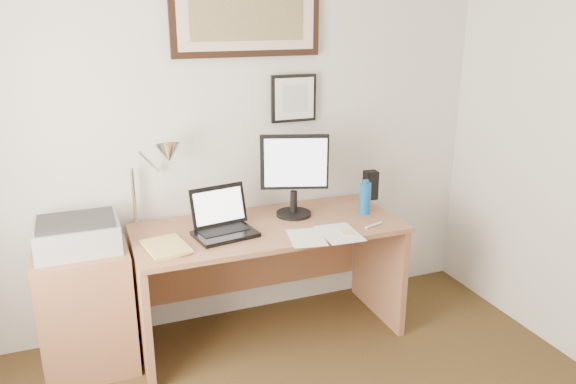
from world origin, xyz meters
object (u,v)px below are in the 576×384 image
book (147,251)px  lcd_monitor (294,171)px  desk (264,256)px  printer (78,235)px  side_cabinet (87,311)px  water_bottle (365,199)px  laptop (223,224)px

book → lcd_monitor: lcd_monitor is taller
desk → lcd_monitor: 0.57m
printer → side_cabinet: bearing=-86.0°
lcd_monitor → printer: (-1.28, -0.02, -0.22)m
water_bottle → lcd_monitor: size_ratio=0.39×
book → desk: size_ratio=0.18×
side_cabinet → book: size_ratio=2.53×
lcd_monitor → desk: bearing=-175.3°
lcd_monitor → printer: lcd_monitor is taller
water_bottle → lcd_monitor: 0.49m
desk → water_bottle: bearing=-9.7°
desk → printer: printer is taller
side_cabinet → book: book is taller
side_cabinet → printer: 0.45m
book → printer: bearing=146.1°
book → desk: (0.73, 0.23, -0.25)m
book → printer: printer is taller
book → lcd_monitor: (0.94, 0.25, 0.28)m
side_cabinet → desk: size_ratio=0.46×
laptop → book: bearing=-164.0°
lcd_monitor → laptop: bearing=-166.4°
water_bottle → printer: water_bottle is taller
side_cabinet → water_bottle: size_ratio=3.60×
book → printer: (-0.34, 0.23, 0.06)m
side_cabinet → laptop: (0.79, -0.07, 0.44)m
side_cabinet → lcd_monitor: size_ratio=1.40×
water_bottle → printer: (-1.71, 0.10, -0.03)m
water_bottle → desk: bearing=170.3°
lcd_monitor → printer: size_ratio=1.18×
water_bottle → laptop: 0.93m
laptop → lcd_monitor: bearing=13.6°
water_bottle → desk: 0.73m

